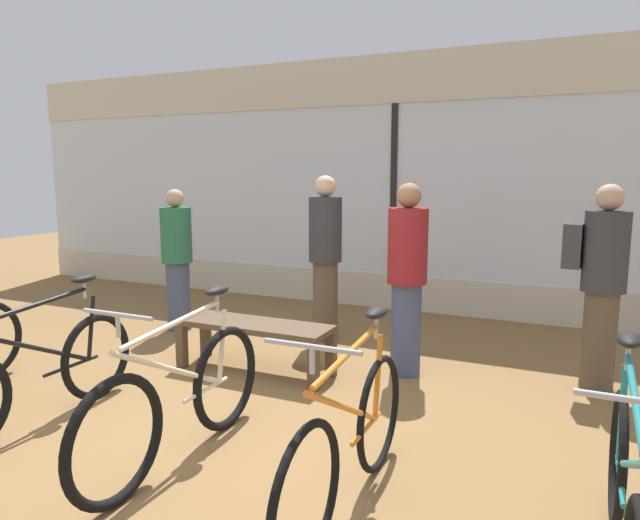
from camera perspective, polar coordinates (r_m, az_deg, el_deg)
ground_plane at (r=4.09m, az=-10.88°, el=-16.79°), size 24.00×24.00×0.00m
shop_back_wall at (r=7.32m, az=7.44°, el=7.76°), size 12.00×0.08×3.20m
bicycle_left at (r=4.49m, az=-26.30°, el=-10.10°), size 0.46×1.74×1.02m
bicycle_center at (r=3.66m, az=-13.87°, el=-13.41°), size 0.46×1.74×1.04m
bicycle_right at (r=3.09m, az=2.99°, el=-17.49°), size 0.46×1.67×1.03m
bicycle_far_right at (r=2.91m, az=28.20°, el=-20.42°), size 0.46×1.74×1.02m
display_bench at (r=5.09m, az=-6.56°, el=-7.10°), size 1.40×0.44×0.45m
customer_near_rack at (r=6.52m, az=-14.11°, el=0.26°), size 0.48×0.48×1.58m
customer_by_window at (r=5.08m, az=26.27°, el=-1.85°), size 0.51×0.37×1.67m
customer_mid_floor at (r=4.94m, az=8.70°, el=-1.59°), size 0.47×0.47×1.67m
customer_near_bench at (r=5.90m, az=0.54°, el=0.51°), size 0.39×0.39×1.73m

